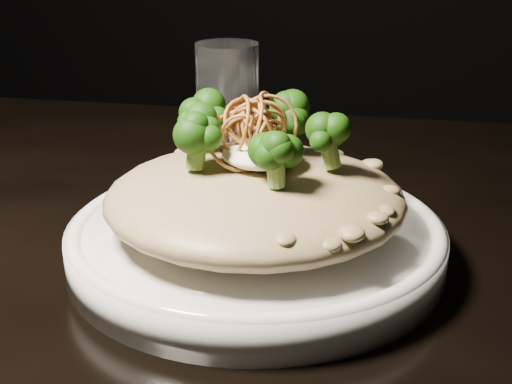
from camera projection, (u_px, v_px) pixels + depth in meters
table at (238, 329)px, 0.60m from camera, size 1.10×0.80×0.75m
plate at (256, 242)px, 0.54m from camera, size 0.28×0.28×0.03m
risotto at (255, 197)px, 0.52m from camera, size 0.22×0.22×0.05m
broccoli at (256, 132)px, 0.51m from camera, size 0.13×0.13×0.05m
cheese at (263, 154)px, 0.51m from camera, size 0.06×0.06×0.02m
shallots at (257, 114)px, 0.50m from camera, size 0.06×0.06×0.04m
drinking_glass at (228, 99)px, 0.76m from camera, size 0.08×0.08×0.12m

